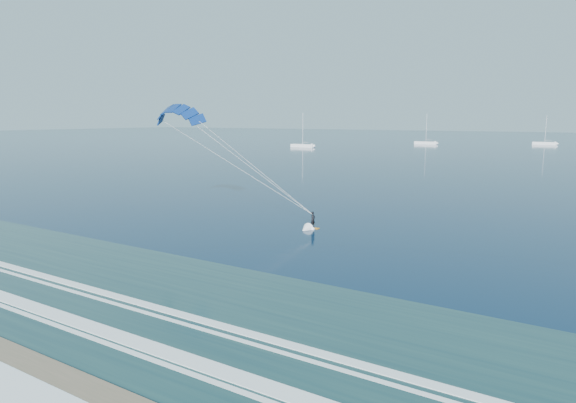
% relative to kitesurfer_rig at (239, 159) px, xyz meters
% --- Properties ---
extents(kitesurfer_rig, '(20.41, 6.48, 14.00)m').
position_rel_kitesurfer_rig_xyz_m(kitesurfer_rig, '(0.00, 0.00, 0.00)').
color(kitesurfer_rig, '#C67517').
rests_on(kitesurfer_rig, ground).
extents(sailboat_0, '(9.92, 2.40, 13.32)m').
position_rel_kitesurfer_rig_xyz_m(sailboat_0, '(-70.61, 130.40, -6.44)').
color(sailboat_0, white).
rests_on(sailboat_0, ground).
extents(sailboat_1, '(9.70, 2.40, 13.19)m').
position_rel_kitesurfer_rig_xyz_m(sailboat_1, '(-36.96, 178.97, -6.44)').
color(sailboat_1, white).
rests_on(sailboat_1, ground).
extents(sailboat_2, '(9.45, 2.40, 12.64)m').
position_rel_kitesurfer_rig_xyz_m(sailboat_2, '(7.38, 202.34, -6.45)').
color(sailboat_2, white).
rests_on(sailboat_2, ground).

